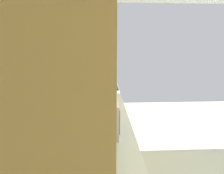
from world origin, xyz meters
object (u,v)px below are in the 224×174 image
Objects in this scene: bowl at (111,102)px; oven_range at (104,107)px; microwave at (102,116)px; kettle at (112,108)px.

oven_range is at bearing 4.92° from bowl.
microwave reaches higher than kettle.
bowl is 0.34m from kettle.
microwave is 2.35× the size of kettle.
oven_range is 5.62× the size of kettle.
microwave is 3.49× the size of bowl.
kettle is (-1.45, -0.10, 0.50)m from oven_range.
bowl is at bearing -175.08° from oven_range.
bowl is at bearing -8.18° from microwave.
kettle reaches higher than bowl.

